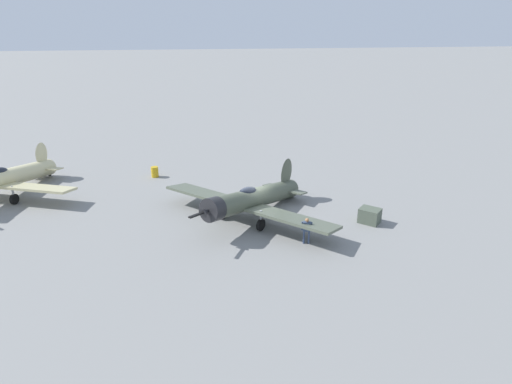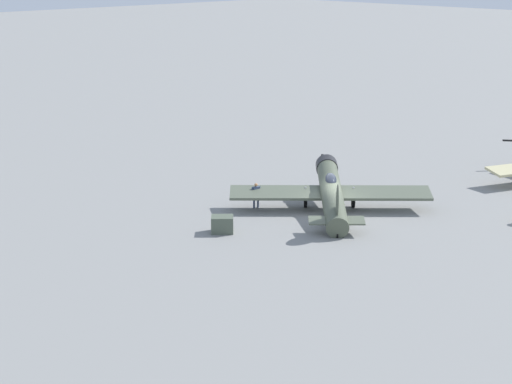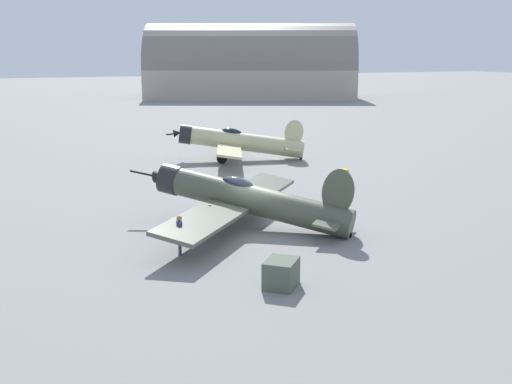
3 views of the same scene
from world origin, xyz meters
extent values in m
plane|color=gray|center=(0.00, 0.00, 0.00)|extent=(400.00, 400.00, 0.00)
cylinder|color=#4C5442|center=(0.00, 0.00, 1.38)|extent=(7.81, 7.72, 2.87)
cylinder|color=#232326|center=(-3.24, 3.19, 2.10)|extent=(1.86, 1.86, 1.63)
cone|color=#232326|center=(-3.70, 3.64, 2.21)|extent=(0.90, 0.90, 0.71)
cube|color=black|center=(-3.81, 3.75, 2.21)|extent=(2.38, 1.88, 0.55)
ellipsoid|color=black|center=(-0.68, 0.67, 2.12)|extent=(1.81, 1.79, 0.94)
cube|color=#565E4C|center=(-0.81, 0.80, 1.18)|extent=(10.76, 10.90, 0.50)
ellipsoid|color=#4C5442|center=(2.84, -2.79, 2.11)|extent=(1.39, 1.36, 2.39)
cube|color=#565E4C|center=(2.70, -2.65, 0.85)|extent=(3.17, 3.20, 0.27)
cylinder|color=#999BA0|center=(-2.34, 0.06, 0.90)|extent=(0.14, 0.14, 1.01)
cylinder|color=black|center=(-2.34, 0.06, 0.40)|extent=(0.71, 0.70, 0.80)
cylinder|color=#999BA0|center=(-0.10, 2.34, 0.90)|extent=(0.14, 0.14, 1.01)
cylinder|color=black|center=(-0.10, 2.34, 0.40)|extent=(0.71, 0.70, 0.80)
cylinder|color=black|center=(3.25, -3.19, 0.14)|extent=(0.27, 0.27, 0.28)
cylinder|color=#384766|center=(-4.61, -2.54, 0.43)|extent=(0.12, 0.12, 0.86)
cylinder|color=#384766|center=(-4.53, -2.25, 0.43)|extent=(0.12, 0.12, 0.86)
cube|color=#384766|center=(-4.57, -2.40, 1.16)|extent=(0.34, 0.51, 0.61)
sphere|color=#B57B4C|center=(-4.57, -2.40, 1.59)|extent=(0.22, 0.22, 0.22)
cylinder|color=#384766|center=(-4.64, -2.67, 1.18)|extent=(0.09, 0.09, 0.57)
cylinder|color=#384766|center=(-4.50, -2.12, 1.18)|extent=(0.09, 0.09, 0.57)
cube|color=#4C5647|center=(-2.32, -7.43, 0.51)|extent=(1.69, 1.70, 1.02)
camera|label=1|loc=(-27.87, 4.47, 12.79)|focal=30.82mm
camera|label=2|loc=(33.75, -39.52, 16.29)|focal=58.51mm
camera|label=3|loc=(-11.84, -26.53, 8.30)|focal=43.76mm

